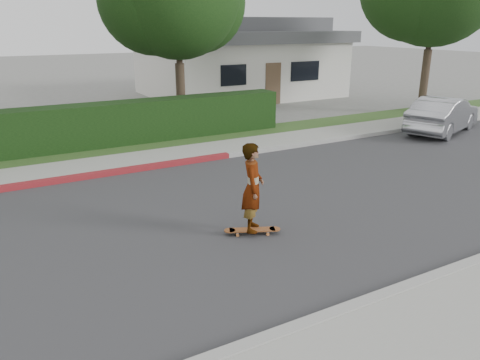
{
  "coord_description": "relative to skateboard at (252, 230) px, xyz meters",
  "views": [
    {
      "loc": [
        -5.54,
        -8.38,
        3.99
      ],
      "look_at": [
        -1.19,
        -0.61,
        1.0
      ],
      "focal_mm": 35.0,
      "sensor_mm": 36.0,
      "label": 1
    }
  ],
  "objects": [
    {
      "name": "ground",
      "position": [
        1.19,
        1.11,
        -0.1
      ],
      "size": [
        120.0,
        120.0,
        0.0
      ],
      "primitive_type": "plane",
      "color": "slate",
      "rests_on": "ground"
    },
    {
      "name": "road",
      "position": [
        1.19,
        1.11,
        -0.09
      ],
      "size": [
        60.0,
        8.0,
        0.01
      ],
      "primitive_type": "cube",
      "color": "#2D2D30",
      "rests_on": "ground"
    },
    {
      "name": "curb_near",
      "position": [
        1.19,
        -2.99,
        -0.02
      ],
      "size": [
        60.0,
        0.2,
        0.15
      ],
      "primitive_type": "cube",
      "color": "#9E9E99",
      "rests_on": "ground"
    },
    {
      "name": "sidewalk_near",
      "position": [
        1.19,
        -3.89,
        -0.04
      ],
      "size": [
        60.0,
        1.6,
        0.12
      ],
      "primitive_type": "cube",
      "color": "gray",
      "rests_on": "ground"
    },
    {
      "name": "curb_far",
      "position": [
        1.19,
        5.21,
        -0.02
      ],
      "size": [
        60.0,
        0.2,
        0.15
      ],
      "primitive_type": "cube",
      "color": "#9E9E99",
      "rests_on": "ground"
    },
    {
      "name": "curb_red_section",
      "position": [
        -3.81,
        5.21,
        -0.02
      ],
      "size": [
        12.0,
        0.21,
        0.15
      ],
      "primitive_type": "cube",
      "color": "maroon",
      "rests_on": "ground"
    },
    {
      "name": "sidewalk_far",
      "position": [
        1.19,
        6.11,
        -0.04
      ],
      "size": [
        60.0,
        1.6,
        0.12
      ],
      "primitive_type": "cube",
      "color": "gray",
      "rests_on": "ground"
    },
    {
      "name": "planting_strip",
      "position": [
        1.19,
        7.71,
        -0.05
      ],
      "size": [
        60.0,
        1.6,
        0.1
      ],
      "primitive_type": "cube",
      "color": "#2D4C1E",
      "rests_on": "ground"
    },
    {
      "name": "hedge",
      "position": [
        -1.81,
        8.31,
        0.65
      ],
      "size": [
        15.0,
        1.0,
        1.5
      ],
      "primitive_type": "cube",
      "color": "black",
      "rests_on": "ground"
    },
    {
      "name": "house",
      "position": [
        9.19,
        17.1,
        2.0
      ],
      "size": [
        10.6,
        8.6,
        4.3
      ],
      "color": "beige",
      "rests_on": "ground"
    },
    {
      "name": "skateboard",
      "position": [
        0.0,
        0.0,
        0.0
      ],
      "size": [
        1.11,
        0.67,
        0.1
      ],
      "rotation": [
        0.0,
        0.0,
        -0.43
      ],
      "color": "orange",
      "rests_on": "ground"
    },
    {
      "name": "skateboarder",
      "position": [
        0.0,
        0.0,
        0.9
      ],
      "size": [
        0.71,
        0.77,
        1.76
      ],
      "primitive_type": "imported",
      "rotation": [
        0.0,
        0.0,
        0.99
      ],
      "color": "white",
      "rests_on": "skateboard"
    },
    {
      "name": "car_silver",
      "position": [
        11.0,
        4.34,
        0.59
      ],
      "size": [
        4.42,
        2.79,
        1.38
      ],
      "primitive_type": "imported",
      "rotation": [
        0.0,
        0.0,
        1.92
      ],
      "color": "#AFB1B7",
      "rests_on": "ground"
    }
  ]
}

